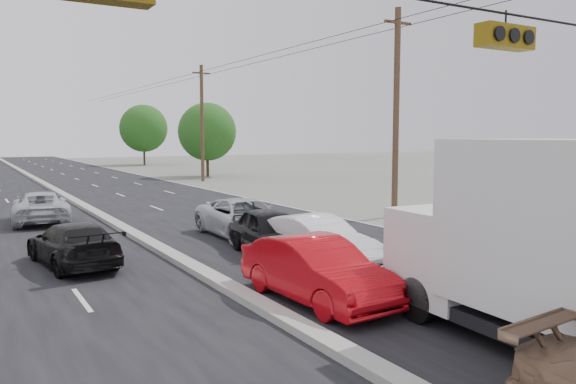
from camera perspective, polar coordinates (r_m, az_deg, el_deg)
name	(u,v)px	position (r m, az deg, el deg)	size (l,w,h in m)	color
road_surface	(72,201)	(36.53, -21.11, -0.86)	(20.00, 160.00, 0.02)	black
center_median	(72,199)	(36.52, -21.12, -0.71)	(0.50, 160.00, 0.20)	gray
utility_pole_right_b	(396,112)	(27.75, 10.93, 8.01)	(1.60, 0.30, 10.00)	#422D1E
utility_pole_right_c	(202,122)	(49.38, -8.72, 7.01)	(1.60, 0.30, 10.00)	#422D1E
traffic_signals	(501,34)	(9.39, 20.81, 14.81)	(25.00, 0.30, 0.54)	black
tree_right_mid	(207,132)	(54.94, -8.22, 6.08)	(5.60, 5.60, 7.14)	#382619
tree_right_far	(144,128)	(78.93, -14.46, 6.28)	(6.40, 6.40, 8.16)	#382619
box_truck	(573,247)	(11.13, 27.01, -5.03)	(3.11, 7.81, 3.89)	black
red_sedan	(316,271)	(13.44, 2.88, -8.01)	(1.61, 4.62, 1.52)	red
queue_car_a	(272,233)	(18.52, -1.62, -4.15)	(1.83, 4.55, 1.55)	black
queue_car_b	(317,241)	(17.16, 2.94, -5.04)	(1.58, 4.53, 1.49)	white
queue_car_c	(245,219)	(21.92, -4.44, -2.71)	(2.45, 5.32, 1.48)	#B8BCC0
queue_car_d	(489,246)	(17.31, 19.74, -5.18)	(2.18, 5.35, 1.55)	#15125B
oncoming_near	(73,245)	(18.28, -20.98, -5.01)	(1.87, 4.60, 1.33)	black
oncoming_far	(41,207)	(27.94, -23.83, -1.43)	(2.34, 5.08, 1.41)	#B3B7BC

